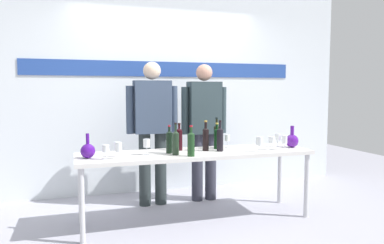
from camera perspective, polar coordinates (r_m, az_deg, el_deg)
ground_plane at (r=4.12m, az=0.66°, el=-14.75°), size 10.00×10.00×0.00m
back_wall at (r=5.19m, az=-4.09°, el=6.15°), size 5.31×0.11×3.00m
display_table at (r=3.95m, az=0.67°, el=-5.38°), size 2.47×0.65×0.74m
decanter_blue_left at (r=3.69m, az=-15.66°, el=-4.23°), size 0.14×0.14×0.24m
decanter_blue_right at (r=4.38m, az=15.06°, el=-2.73°), size 0.15×0.15×0.25m
presenter_left at (r=4.47m, az=-6.09°, el=-0.21°), size 0.62×0.22×1.72m
presenter_right at (r=4.65m, az=1.86°, el=-0.24°), size 0.59×0.22×1.70m
wine_bottle_0 at (r=4.01m, az=-1.97°, el=-2.50°), size 0.07×0.07×0.30m
wine_bottle_1 at (r=3.75m, az=-2.52°, el=-3.04°), size 0.07×0.07×0.32m
wine_bottle_2 at (r=4.21m, az=3.80°, el=-2.01°), size 0.07×0.07×0.34m
wine_bottle_3 at (r=4.11m, az=3.83°, el=-2.40°), size 0.07×0.07×0.29m
wine_bottle_4 at (r=3.66m, az=-0.15°, el=-3.22°), size 0.07×0.07×0.31m
wine_bottle_5 at (r=3.97m, az=4.32°, el=-2.51°), size 0.07×0.07×0.33m
wine_bottle_6 at (r=3.99m, az=2.11°, el=-2.45°), size 0.07×0.07×0.33m
wine_bottle_7 at (r=3.84m, az=-3.50°, el=-2.94°), size 0.07×0.07×0.29m
wine_glass_left_0 at (r=3.58m, az=-13.06°, el=-4.03°), size 0.06×0.06×0.14m
wine_glass_left_1 at (r=3.77m, az=-6.95°, el=-3.26°), size 0.07×0.07×0.16m
wine_glass_left_2 at (r=3.70m, az=-11.32°, el=-3.66°), size 0.06×0.06×0.15m
wine_glass_left_3 at (r=3.57m, az=-11.17°, el=-3.83°), size 0.06×0.06×0.16m
wine_glass_right_0 at (r=4.37m, az=12.99°, el=-2.29°), size 0.06×0.06×0.15m
wine_glass_right_1 at (r=4.14m, az=12.14°, el=-2.69°), size 0.07×0.07×0.15m
wine_glass_right_2 at (r=4.23m, az=5.43°, el=-2.49°), size 0.06×0.06×0.14m
wine_glass_right_3 at (r=3.99m, az=10.28°, el=-2.93°), size 0.07×0.07×0.16m
wine_glass_right_4 at (r=4.14m, az=13.98°, el=-2.66°), size 0.06×0.06×0.16m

